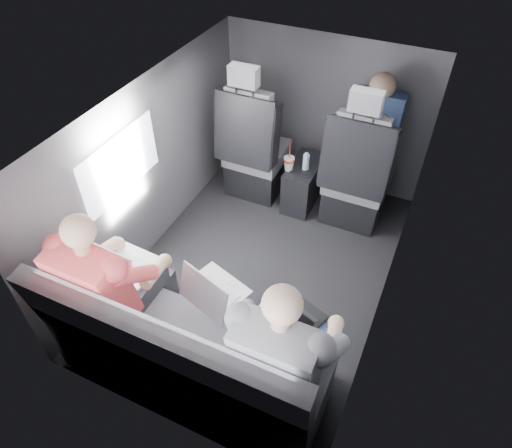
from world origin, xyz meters
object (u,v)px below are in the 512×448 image
at_px(center_console, 303,184).
at_px(passenger_rear_right, 286,351).
at_px(rear_bench, 186,358).
at_px(passenger_rear_left, 114,283).
at_px(front_seat_left, 254,155).
at_px(water_bottle, 306,162).
at_px(front_seat_right, 356,181).
at_px(passenger_front_right, 374,129).
at_px(soda_cup, 289,163).
at_px(laptop_white, 121,265).
at_px(laptop_black, 292,315).
at_px(laptop_silver, 212,290).

distance_m(center_console, passenger_rear_right, 1.98).
relative_size(rear_bench, passenger_rear_left, 1.32).
xyz_separation_m(front_seat_left, water_bottle, (0.47, -0.01, 0.07)).
bearing_deg(passenger_rear_right, front_seat_right, 93.62).
distance_m(rear_bench, passenger_front_right, 2.25).
distance_m(passenger_rear_right, passenger_front_right, 2.07).
bearing_deg(soda_cup, passenger_rear_left, -103.00).
xyz_separation_m(front_seat_left, rear_bench, (0.45, -1.90, -0.09)).
relative_size(center_console, laptop_white, 1.26).
height_order(laptop_white, passenger_rear_right, passenger_rear_right).
bearing_deg(front_seat_right, laptop_black, -87.88).
xyz_separation_m(center_console, laptop_silver, (0.05, -1.66, 0.43)).
relative_size(rear_bench, laptop_silver, 4.01).
bearing_deg(center_console, passenger_rear_left, -105.11).
distance_m(water_bottle, passenger_rear_left, 1.88).
bearing_deg(passenger_front_right, laptop_white, -117.30).
relative_size(front_seat_right, laptop_black, 3.43).
height_order(front_seat_left, passenger_rear_right, front_seat_left).
relative_size(front_seat_left, passenger_rear_left, 1.05).
relative_size(rear_bench, water_bottle, 10.29).
height_order(water_bottle, passenger_rear_left, passenger_rear_left).
xyz_separation_m(soda_cup, passenger_rear_right, (0.66, -1.73, 0.16)).
relative_size(front_seat_right, laptop_silver, 3.17).
bearing_deg(passenger_rear_left, laptop_black, 12.10).
bearing_deg(laptop_black, water_bottle, 107.13).
distance_m(front_seat_left, laptop_silver, 1.71).
height_order(front_seat_right, laptop_black, front_seat_right).
bearing_deg(laptop_silver, front_seat_right, 75.99).
height_order(laptop_white, laptop_black, laptop_white).
height_order(front_seat_right, center_console, front_seat_right).
bearing_deg(soda_cup, laptop_white, -105.08).
bearing_deg(laptop_silver, water_bottle, 90.83).
bearing_deg(passenger_front_right, front_seat_left, -164.35).
bearing_deg(passenger_rear_right, center_console, 106.99).
relative_size(laptop_silver, passenger_rear_right, 0.33).
bearing_deg(front_seat_right, front_seat_left, 180.00).
bearing_deg(rear_bench, laptop_white, 158.01).
xyz_separation_m(front_seat_left, laptop_white, (-0.08, -1.69, 0.24)).
height_order(water_bottle, passenger_front_right, passenger_front_right).
relative_size(water_bottle, laptop_white, 0.41).
bearing_deg(center_console, laptop_silver, -88.45).
bearing_deg(passenger_front_right, laptop_black, -88.83).
bearing_deg(soda_cup, center_console, 50.48).
bearing_deg(front_seat_left, passenger_rear_left, -91.53).
height_order(passenger_rear_right, passenger_front_right, passenger_rear_right).
distance_m(rear_bench, laptop_silver, 0.43).
distance_m(front_seat_left, rear_bench, 1.96).
relative_size(passenger_rear_left, passenger_rear_right, 0.99).
distance_m(laptop_white, passenger_rear_right, 1.10).
distance_m(front_seat_right, soda_cup, 0.56).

